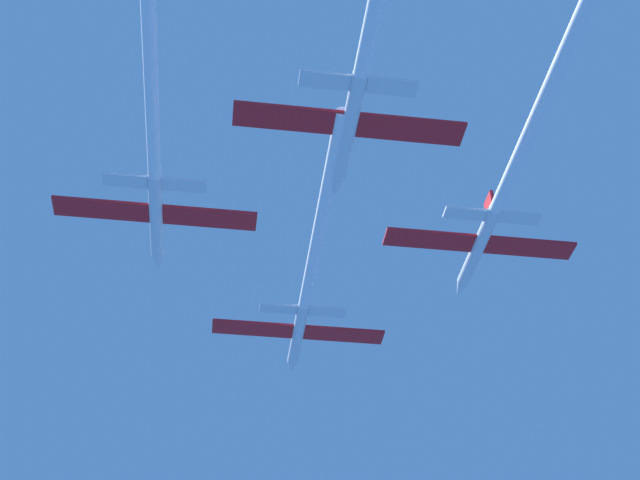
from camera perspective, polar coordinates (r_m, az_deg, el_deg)
The scene contains 4 objects.
jet_lead at distance 81.61m, azimuth -0.85°, elevation -3.12°, with size 17.74×39.37×2.94m.
jet_left_wing at distance 69.87m, azimuth -11.10°, elevation 6.25°, with size 17.74×40.31×2.94m.
jet_right_wing at distance 72.90m, azimuth 12.59°, elevation 4.19°, with size 17.74×41.83×2.94m.
jet_slot at distance 58.47m, azimuth 3.67°, elevation 15.29°, with size 17.74×45.35×2.94m.
Camera 1 is at (-7.45, -74.76, -47.59)m, focal length 47.73 mm.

